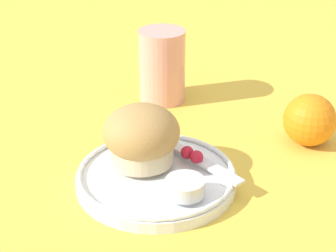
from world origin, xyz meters
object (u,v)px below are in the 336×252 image
butter_knife (193,156)px  juice_glass (162,66)px  muffin (142,136)px  orange_fruit (310,120)px

butter_knife → juice_glass: (-0.18, 0.13, 0.03)m
muffin → juice_glass: bearing=128.2°
muffin → orange_fruit: muffin is taller
orange_fruit → juice_glass: bearing=-171.5°
muffin → orange_fruit: size_ratio=1.31×
orange_fruit → juice_glass: 0.25m
muffin → orange_fruit: 0.24m
butter_knife → muffin: bearing=-124.2°
muffin → orange_fruit: bearing=63.6°
muffin → butter_knife: size_ratio=0.58×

